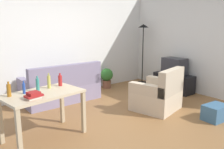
% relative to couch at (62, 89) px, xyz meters
% --- Properties ---
extents(ground_plane, '(5.20, 4.40, 0.02)m').
position_rel_couch_xyz_m(ground_plane, '(0.55, -1.59, -0.32)').
color(ground_plane, olive).
extents(wall_rear, '(5.20, 0.10, 2.70)m').
position_rel_couch_xyz_m(wall_rear, '(0.55, 0.61, 1.04)').
color(wall_rear, silver).
rests_on(wall_rear, ground_plane).
extents(wall_right, '(0.10, 4.40, 2.70)m').
position_rel_couch_xyz_m(wall_right, '(3.15, -1.59, 1.04)').
color(wall_right, silver).
rests_on(wall_right, ground_plane).
extents(couch, '(1.77, 0.84, 0.92)m').
position_rel_couch_xyz_m(couch, '(0.00, 0.00, 0.00)').
color(couch, gray).
rests_on(couch, ground_plane).
extents(tv_stand, '(0.44, 1.10, 0.48)m').
position_rel_couch_xyz_m(tv_stand, '(2.80, -1.10, -0.07)').
color(tv_stand, black).
rests_on(tv_stand, ground_plane).
extents(tv, '(0.41, 0.60, 0.44)m').
position_rel_couch_xyz_m(tv, '(2.81, -1.10, 0.39)').
color(tv, '#2D2D33').
rests_on(tv, tv_stand).
extents(torchiere_lamp, '(0.32, 0.32, 1.81)m').
position_rel_couch_xyz_m(torchiere_lamp, '(2.80, 0.09, 1.11)').
color(torchiere_lamp, black).
rests_on(torchiere_lamp, ground_plane).
extents(desk, '(1.28, 0.86, 0.76)m').
position_rel_couch_xyz_m(desk, '(-1.08, -1.51, 0.34)').
color(desk, '#C6B28E').
rests_on(desk, ground_plane).
extents(potted_plant, '(0.36, 0.36, 0.57)m').
position_rel_couch_xyz_m(potted_plant, '(1.58, 0.31, 0.02)').
color(potted_plant, brown).
rests_on(potted_plant, ground_plane).
extents(armchair, '(1.07, 1.02, 0.92)m').
position_rel_couch_xyz_m(armchair, '(1.36, -1.80, 0.01)').
color(armchair, beige).
rests_on(armchair, ground_plane).
extents(storage_box, '(0.50, 0.38, 0.30)m').
position_rel_couch_xyz_m(storage_box, '(1.78, -2.87, -0.16)').
color(storage_box, '#386084').
rests_on(storage_box, ground_plane).
extents(bottle_amber, '(0.06, 0.06, 0.23)m').
position_rel_couch_xyz_m(bottle_amber, '(-1.54, -1.40, 0.55)').
color(bottle_amber, '#9E6019').
rests_on(bottle_amber, desk).
extents(bottle_blue, '(0.04, 0.04, 0.20)m').
position_rel_couch_xyz_m(bottle_blue, '(-1.32, -1.38, 0.54)').
color(bottle_blue, '#2347A3').
rests_on(bottle_blue, desk).
extents(bottle_tall, '(0.05, 0.05, 0.25)m').
position_rel_couch_xyz_m(bottle_tall, '(-1.10, -1.39, 0.56)').
color(bottle_tall, teal).
rests_on(bottle_tall, desk).
extents(bottle_squat, '(0.06, 0.06, 0.25)m').
position_rel_couch_xyz_m(bottle_squat, '(-0.88, -1.32, 0.56)').
color(bottle_squat, '#BCB24C').
rests_on(bottle_squat, desk).
extents(bottle_red, '(0.07, 0.07, 0.22)m').
position_rel_couch_xyz_m(bottle_red, '(-0.67, -1.29, 0.55)').
color(bottle_red, '#AD2323').
rests_on(bottle_red, desk).
extents(book_stack, '(0.27, 0.18, 0.10)m').
position_rel_couch_xyz_m(book_stack, '(-1.30, -1.72, 0.50)').
color(book_stack, beige).
rests_on(book_stack, desk).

